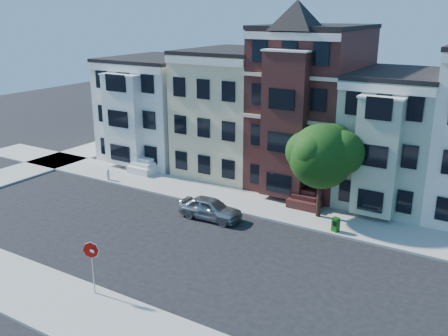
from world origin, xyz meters
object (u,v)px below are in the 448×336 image
Objects in this scene: newspaper_box at (336,225)px; stop_sign at (93,265)px; parked_car at (210,208)px; fire_hydrant at (108,176)px; street_tree at (321,161)px.

stop_sign is (-7.55, -12.98, 1.09)m from newspaper_box.
parked_car reaches higher than newspaper_box.
parked_car is 1.41× the size of stop_sign.
stop_sign is at bearing -48.12° from fire_hydrant.
newspaper_box is at bearing 62.30° from stop_sign.
fire_hydrant is (-17.27, -1.83, -3.53)m from street_tree.
fire_hydrant is 17.32m from stop_sign.
parked_car is 4.79× the size of newspaper_box.
stop_sign is at bearing -101.15° from newspaper_box.
street_tree is 7.91m from parked_car.
street_tree is 17.72m from fire_hydrant.
newspaper_box is 0.29× the size of stop_sign.
newspaper_box is 1.29× the size of fire_hydrant.
newspaper_box is at bearing 0.33° from fire_hydrant.
newspaper_box is at bearing -76.90° from parked_car.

